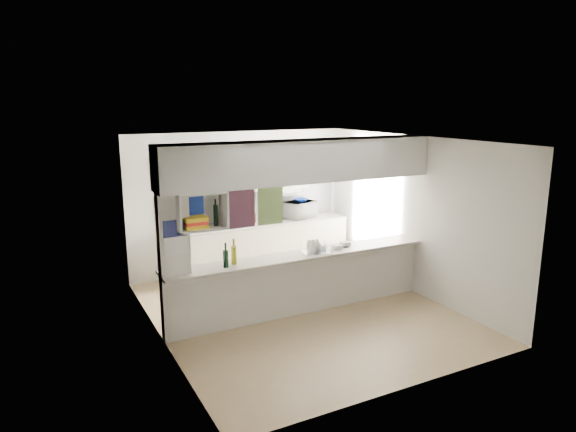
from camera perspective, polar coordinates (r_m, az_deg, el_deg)
floor at (r=7.94m, az=1.46°, el=-10.60°), size 4.80×4.80×0.00m
ceiling at (r=7.32m, az=1.58°, el=8.45°), size 4.80×4.80×0.00m
wall_back at (r=9.65m, az=-5.39°, el=1.63°), size 4.20×0.00×4.20m
wall_left at (r=6.80m, az=-14.20°, el=-3.41°), size 0.00×4.80×4.80m
wall_right at (r=8.71m, az=13.70°, el=0.12°), size 0.00×4.80×4.80m
servery_partition at (r=7.37m, az=0.35°, el=1.09°), size 4.20×0.50×2.60m
cubby_shelf at (r=6.77m, az=-9.89°, el=0.32°), size 0.65×0.35×0.50m
kitchen_run at (r=9.57m, az=-3.85°, el=-1.34°), size 3.60×0.63×2.24m
microwave at (r=9.93m, az=1.36°, el=0.71°), size 0.66×0.53×0.32m
bowl at (r=9.88m, az=1.39°, el=1.79°), size 0.25×0.25×0.06m
dish_rack at (r=7.68m, az=3.12°, el=-3.48°), size 0.45×0.36×0.22m
cup at (r=7.70m, az=3.30°, el=-3.58°), size 0.15×0.15×0.10m
wine_bottles at (r=7.11m, az=-6.46°, el=-4.47°), size 0.23×0.16×0.36m
plastic_tubs at (r=7.93m, az=5.03°, el=-3.37°), size 0.57×0.23×0.07m
utensil_jar at (r=9.40m, az=-6.05°, el=-0.58°), size 0.11×0.11×0.15m
knife_block at (r=9.58m, az=-3.87°, el=-0.20°), size 0.10×0.08×0.18m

